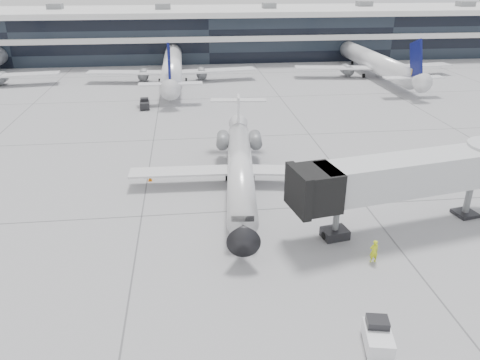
{
  "coord_description": "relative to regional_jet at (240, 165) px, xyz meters",
  "views": [
    {
      "loc": [
        -5.69,
        -36.37,
        19.44
      ],
      "look_at": [
        -1.31,
        0.86,
        2.6
      ],
      "focal_mm": 35.0,
      "sensor_mm": 36.0,
      "label": 1
    }
  ],
  "objects": [
    {
      "name": "far_tug",
      "position": [
        -11.27,
        29.57,
        -1.44
      ],
      "size": [
        1.58,
        2.51,
        1.54
      ],
      "rotation": [
        0.0,
        0.0,
        0.06
      ],
      "color": "black",
      "rests_on": "ground"
    },
    {
      "name": "regional_jet",
      "position": [
        0.0,
        0.0,
        0.0
      ],
      "size": [
        21.69,
        27.09,
        6.25
      ],
      "rotation": [
        0.0,
        0.0,
        -0.1
      ],
      "color": "silver",
      "rests_on": "ground"
    },
    {
      "name": "terminal",
      "position": [
        0.77,
        76.58,
        2.87
      ],
      "size": [
        170.0,
        22.0,
        10.0
      ],
      "primitive_type": "cube",
      "color": "black",
      "rests_on": "ground"
    },
    {
      "name": "ramp_worker",
      "position": [
        8.05,
        -14.42,
        -1.23
      ],
      "size": [
        0.69,
        0.49,
        1.81
      ],
      "primitive_type": "imported",
      "rotation": [
        0.0,
        0.0,
        3.22
      ],
      "color": "#D0E418",
      "rests_on": "ground"
    },
    {
      "name": "bg_jet_center",
      "position": [
        -7.23,
        49.58,
        -2.13
      ],
      "size": [
        32.0,
        40.0,
        9.6
      ],
      "primitive_type": null,
      "color": "white",
      "rests_on": "ground"
    },
    {
      "name": "jet_bridge",
      "position": [
        13.35,
        -9.48,
        2.5
      ],
      "size": [
        19.74,
        7.15,
        6.36
      ],
      "rotation": [
        0.0,
        0.0,
        0.19
      ],
      "color": "silver",
      "rests_on": "ground"
    },
    {
      "name": "bg_jet_right",
      "position": [
        32.77,
        49.58,
        -2.13
      ],
      "size": [
        32.0,
        40.0,
        9.6
      ],
      "primitive_type": null,
      "color": "white",
      "rests_on": "ground"
    },
    {
      "name": "traffic_cone",
      "position": [
        -8.92,
        2.06,
        -1.84
      ],
      "size": [
        0.51,
        0.51,
        0.62
      ],
      "rotation": [
        0.0,
        0.0,
        0.25
      ],
      "color": "orange",
      "rests_on": "ground"
    },
    {
      "name": "ground",
      "position": [
        0.77,
        -5.42,
        -2.13
      ],
      "size": [
        220.0,
        220.0,
        0.0
      ],
      "primitive_type": "plane",
      "color": "gray",
      "rests_on": "ground"
    },
    {
      "name": "baggage_tug",
      "position": [
        5.13,
        -22.55,
        -1.44
      ],
      "size": [
        1.89,
        2.67,
        1.55
      ],
      "rotation": [
        0.0,
        0.0,
        -0.2
      ],
      "color": "white",
      "rests_on": "ground"
    }
  ]
}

